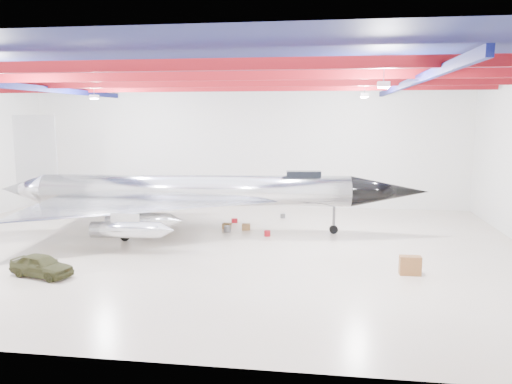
# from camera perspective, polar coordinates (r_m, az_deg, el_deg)

# --- Properties ---
(floor) EXTENTS (40.00, 40.00, 0.00)m
(floor) POSITION_cam_1_polar(r_m,az_deg,el_deg) (32.14, -5.66, -6.24)
(floor) COLOR beige
(floor) RESTS_ON ground
(wall_back) EXTENTS (40.00, 0.00, 40.00)m
(wall_back) POSITION_cam_1_polar(r_m,az_deg,el_deg) (45.85, -1.33, 5.24)
(wall_back) COLOR silver
(wall_back) RESTS_ON floor
(ceiling) EXTENTS (40.00, 40.00, 0.00)m
(ceiling) POSITION_cam_1_polar(r_m,az_deg,el_deg) (31.18, -5.97, 13.70)
(ceiling) COLOR #0A0F38
(ceiling) RESTS_ON wall_back
(ceiling_structure) EXTENTS (39.50, 29.50, 1.08)m
(ceiling_structure) POSITION_cam_1_polar(r_m,az_deg,el_deg) (31.13, -5.95, 12.46)
(ceiling_structure) COLOR maroon
(ceiling_structure) RESTS_ON ceiling
(jet_aircraft) EXTENTS (30.49, 18.96, 8.31)m
(jet_aircraft) POSITION_cam_1_polar(r_m,az_deg,el_deg) (35.61, -6.99, -0.31)
(jet_aircraft) COLOR silver
(jet_aircraft) RESTS_ON floor
(jeep) EXTENTS (3.71, 2.25, 1.18)m
(jeep) POSITION_cam_1_polar(r_m,az_deg,el_deg) (28.38, -23.31, -7.70)
(jeep) COLOR #37381C
(jeep) RESTS_ON floor
(desk) EXTENTS (1.11, 0.57, 1.01)m
(desk) POSITION_cam_1_polar(r_m,az_deg,el_deg) (27.59, 17.20, -8.02)
(desk) COLOR brown
(desk) RESTS_ON floor
(crate_ply) EXTENTS (0.64, 0.57, 0.38)m
(crate_ply) POSITION_cam_1_polar(r_m,az_deg,el_deg) (37.07, -10.29, -4.02)
(crate_ply) COLOR olive
(crate_ply) RESTS_ON floor
(toolbox_red) EXTENTS (0.55, 0.48, 0.33)m
(toolbox_red) POSITION_cam_1_polar(r_m,az_deg,el_deg) (39.05, -2.48, -3.28)
(toolbox_red) COLOR maroon
(toolbox_red) RESTS_ON floor
(engine_drum) EXTENTS (0.52, 0.52, 0.45)m
(engine_drum) POSITION_cam_1_polar(r_m,az_deg,el_deg) (35.94, -3.28, -4.24)
(engine_drum) COLOR #59595B
(engine_drum) RESTS_ON floor
(parts_bin) EXTENTS (0.67, 0.58, 0.40)m
(parts_bin) POSITION_cam_1_polar(r_m,az_deg,el_deg) (37.00, -3.36, -3.90)
(parts_bin) COLOR olive
(parts_bin) RESTS_ON floor
(crate_small) EXTENTS (0.52, 0.47, 0.30)m
(crate_small) POSITION_cam_1_polar(r_m,az_deg,el_deg) (42.56, -12.48, -2.50)
(crate_small) COLOR #59595B
(crate_small) RESTS_ON floor
(tool_chest) EXTENTS (0.55, 0.55, 0.40)m
(tool_chest) POSITION_cam_1_polar(r_m,az_deg,el_deg) (34.69, 1.30, -4.74)
(tool_chest) COLOR maroon
(tool_chest) RESTS_ON floor
(oil_barrel) EXTENTS (0.69, 0.59, 0.43)m
(oil_barrel) POSITION_cam_1_polar(r_m,az_deg,el_deg) (36.58, -1.15, -4.01)
(oil_barrel) COLOR olive
(oil_barrel) RESTS_ON floor
(spares_box) EXTENTS (0.45, 0.45, 0.36)m
(spares_box) POSITION_cam_1_polar(r_m,az_deg,el_deg) (40.82, 3.08, -2.73)
(spares_box) COLOR #59595B
(spares_box) RESTS_ON floor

